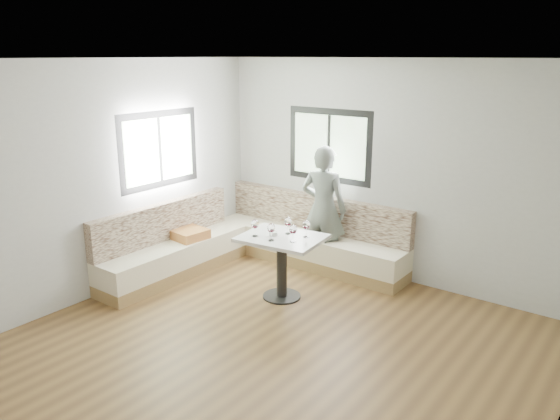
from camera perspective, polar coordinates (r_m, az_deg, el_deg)
The scene contains 10 objects.
room at distance 5.10m, azimuth -1.52°, elevation -0.27°, with size 5.01×5.01×2.81m.
banquette at distance 7.49m, azimuth -3.11°, elevation -3.62°, with size 2.90×2.80×0.95m.
table at distance 6.48m, azimuth 0.19°, elevation -4.40°, with size 1.03×0.85×0.78m.
person at distance 7.28m, azimuth 4.57°, elevation 0.11°, with size 0.62×0.41×1.71m, color slate.
olive_ramekin at distance 6.46m, azimuth -0.70°, elevation -2.47°, with size 0.10×0.10×0.04m.
wine_glass_a at distance 6.39m, azimuth -2.65°, elevation -1.53°, with size 0.09×0.09×0.21m.
wine_glass_b at distance 6.23m, azimuth -0.93°, elevation -1.96°, with size 0.09×0.09×0.21m.
wine_glass_c at distance 6.20m, azimuth 1.38°, elevation -2.07°, with size 0.09×0.09×0.21m.
wine_glass_d at distance 6.47m, azimuth 0.83°, elevation -1.29°, with size 0.09×0.09×0.21m.
wine_glass_e at distance 6.36m, azimuth 2.76°, elevation -1.62°, with size 0.09×0.09×0.21m.
Camera 1 is at (2.98, -3.74, 2.83)m, focal length 35.00 mm.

